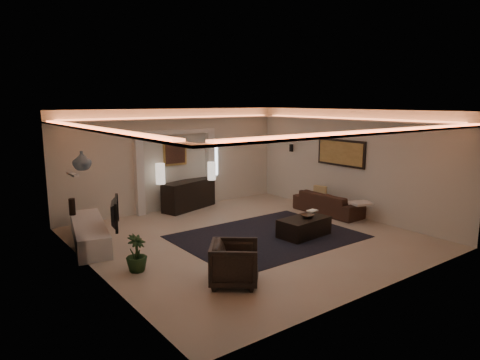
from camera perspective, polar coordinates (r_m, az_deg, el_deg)
floor at (r=10.01m, az=1.14°, el=-7.68°), size 7.00×7.00×0.00m
ceiling at (r=9.52m, az=1.21°, el=9.15°), size 7.00×7.00×0.00m
wall_back at (r=12.58m, az=-8.67°, el=2.72°), size 7.00×0.00×7.00m
wall_front at (r=7.28m, az=18.36°, el=-3.30°), size 7.00×0.00×7.00m
wall_left at (r=8.04m, az=-18.94°, el=-2.07°), size 0.00×7.00×7.00m
wall_right at (r=12.10m, az=14.38°, el=2.21°), size 0.00×7.00×7.00m
cove_soffit at (r=9.53m, az=1.20°, el=7.47°), size 7.00×7.00×0.04m
daylight_slit at (r=13.25m, az=-3.46°, el=2.77°), size 0.25×0.03×1.00m
area_rug at (r=10.10m, az=3.65°, el=-7.49°), size 4.00×3.00×0.01m
pilaster_left at (r=12.05m, az=-13.22°, el=0.54°), size 0.22×0.20×2.20m
pilaster_right at (r=13.12m, az=-3.99°, el=1.58°), size 0.22×0.20×2.20m
alcove_header at (r=12.41m, az=-8.55°, el=6.33°), size 2.52×0.20×0.12m
painting_frame at (r=12.53m, az=-8.63°, el=3.61°), size 0.74×0.04×0.74m
painting_canvas at (r=12.50m, az=-8.57°, el=3.60°), size 0.62×0.02×0.62m
art_panel_frame at (r=12.24m, az=13.26°, el=3.53°), size 0.04×1.64×0.74m
art_panel_gold at (r=12.22m, az=13.18°, el=3.52°), size 0.02×1.50×0.62m
wall_sconce at (r=13.47m, az=6.81°, el=4.25°), size 0.12×0.12×0.22m
wall_niche at (r=9.34m, az=-21.32°, el=0.71°), size 0.10×0.55×0.04m
console at (r=12.64m, az=-6.79°, el=-2.04°), size 1.82×1.04×0.87m
lamp_left at (r=12.14m, az=-10.52°, el=0.67°), size 0.29×0.29×0.58m
lamp_right at (r=12.60m, az=-3.79°, el=1.17°), size 0.26×0.26×0.53m
media_ledge at (r=10.16m, az=-19.36°, el=-6.69°), size 1.20×2.67×0.49m
tv at (r=9.53m, az=-16.71°, el=-4.31°), size 1.05×0.53×0.62m
figurine at (r=10.86m, az=-21.37°, el=-3.46°), size 0.18×0.18×0.40m
ginger_jar at (r=9.68m, az=-20.25°, el=2.43°), size 0.49×0.49×0.40m
plant at (r=8.26m, az=-13.58°, el=-9.45°), size 0.53×0.53×0.69m
sofa at (r=12.30m, az=11.68°, el=-3.02°), size 2.05×0.84×0.59m
throw_blanket at (r=11.37m, az=15.77°, el=-2.99°), size 0.63×0.57×0.06m
throw_pillow at (r=12.46m, az=10.58°, el=-1.61°), size 0.21×0.39×0.37m
coffee_table at (r=10.19m, az=8.48°, el=-6.26°), size 1.28×0.77×0.46m
bowl at (r=10.19m, az=8.92°, el=-4.87°), size 0.31×0.31×0.07m
magazine at (r=10.78m, az=9.56°, el=-4.15°), size 0.28×0.21×0.03m
armchair at (r=7.49m, az=-0.73°, el=-11.01°), size 1.14×1.14×0.75m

